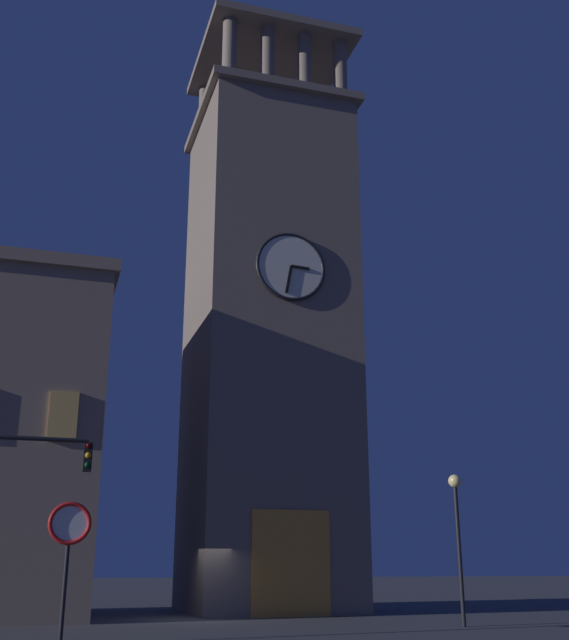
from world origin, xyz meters
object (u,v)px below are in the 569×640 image
object	(u,v)px
traffic_signal_near	(1,493)
street_lamp	(457,518)
clocktower	(268,333)
no_horn_sign	(69,538)

from	to	relation	value
traffic_signal_near	street_lamp	world-z (taller)	traffic_signal_near
traffic_signal_near	street_lamp	xyz separation A→B (m)	(-14.44, -2.72, -0.22)
traffic_signal_near	street_lamp	bearing A→B (deg)	-169.34
traffic_signal_near	street_lamp	size ratio (longest dim) A/B	1.13
clocktower	no_horn_sign	distance (m)	22.75
no_horn_sign	street_lamp	bearing A→B (deg)	-146.07
street_lamp	no_horn_sign	bearing A→B (deg)	33.93
clocktower	no_horn_sign	size ratio (longest dim) A/B	10.06
traffic_signal_near	clocktower	bearing A→B (deg)	-130.35
clocktower	street_lamp	xyz separation A→B (m)	(-3.91, 9.67, -8.93)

